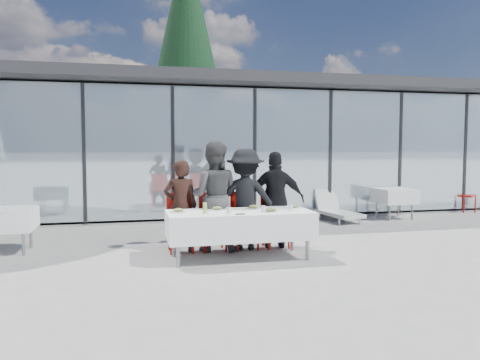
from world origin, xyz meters
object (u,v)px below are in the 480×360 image
at_px(diner_chair_a, 180,219).
at_px(diner_chair_d, 274,216).
at_px(diner_chair_b, 213,218).
at_px(dining_table, 240,225).
at_px(spare_table_left, 7,220).
at_px(diner_b, 213,196).
at_px(spare_chair_a, 462,192).
at_px(folded_eyeglasses, 240,214).
at_px(conifer_tree, 187,45).
at_px(diner_c, 245,199).
at_px(spare_chair_b, 347,194).
at_px(juice_bottle, 205,208).
at_px(plate_c, 253,207).
at_px(plate_d, 294,207).
at_px(spare_table_right, 394,196).
at_px(diner_chair_c, 244,217).
at_px(diner_d, 276,200).
at_px(plate_extra, 271,210).
at_px(lounger, 335,209).
at_px(diner_a, 181,206).
at_px(plate_a, 179,211).
at_px(plate_b, 217,209).

bearing_deg(diner_chair_a, diner_chair_d, 0.00).
relative_size(diner_chair_a, diner_chair_b, 1.00).
height_order(dining_table, spare_table_left, dining_table).
distance_m(diner_b, spare_chair_a, 8.03).
height_order(diner_chair_b, folded_eyeglasses, diner_chair_b).
bearing_deg(conifer_tree, folded_eyeglasses, -93.46).
distance_m(diner_c, spare_chair_b, 4.91).
distance_m(diner_chair_d, juice_bottle, 1.66).
bearing_deg(plate_c, dining_table, -142.03).
bearing_deg(juice_bottle, plate_d, 10.47).
height_order(diner_b, spare_chair_b, diner_b).
bearing_deg(juice_bottle, diner_b, 71.06).
height_order(spare_table_right, spare_chair_a, spare_chair_a).
bearing_deg(dining_table, spare_chair_b, 46.58).
relative_size(diner_chair_c, diner_d, 0.58).
bearing_deg(spare_chair_b, diner_c, -136.53).
xyz_separation_m(dining_table, plate_d, (0.95, 0.14, 0.24)).
distance_m(diner_b, diner_d, 1.11).
xyz_separation_m(dining_table, diner_chair_d, (0.81, 0.75, -0.00)).
bearing_deg(spare_table_right, conifer_tree, 112.46).
distance_m(diner_chair_d, plate_extra, 1.05).
bearing_deg(plate_c, diner_chair_a, 155.10).
xyz_separation_m(diner_chair_b, plate_d, (1.25, -0.61, 0.24)).
bearing_deg(diner_chair_a, juice_bottle, -72.40).
xyz_separation_m(juice_bottle, conifer_tree, (1.29, 12.86, 5.15)).
bearing_deg(plate_extra, diner_d, 67.62).
height_order(juice_bottle, spare_chair_b, spare_chair_b).
height_order(diner_c, folded_eyeglasses, diner_c).
relative_size(plate_d, plate_extra, 1.00).
relative_size(diner_d, diner_chair_d, 1.72).
xyz_separation_m(dining_table, lounger, (3.14, 3.28, -0.28)).
bearing_deg(dining_table, plate_c, 37.97).
relative_size(diner_a, plate_d, 6.18).
distance_m(diner_b, plate_a, 0.89).
xyz_separation_m(diner_chair_b, lounger, (3.44, 2.53, -0.28)).
xyz_separation_m(diner_chair_c, plate_c, (0.03, -0.53, 0.24)).
xyz_separation_m(diner_chair_a, diner_chair_d, (1.66, 0.00, 0.00)).
distance_m(diner_a, folded_eyeglasses, 1.28).
bearing_deg(spare_table_left, plate_c, -15.01).
xyz_separation_m(plate_d, juice_bottle, (-1.52, -0.28, 0.06)).
bearing_deg(juice_bottle, plate_c, 22.80).
relative_size(plate_b, juice_bottle, 1.49).
xyz_separation_m(plate_d, lounger, (2.19, 3.14, -0.52)).
distance_m(diner_c, lounger, 3.95).
distance_m(dining_table, diner_chair_b, 0.81).
xyz_separation_m(diner_c, spare_chair_b, (3.56, 3.37, -0.33)).
bearing_deg(plate_d, folded_eyeglasses, -153.89).
xyz_separation_m(plate_b, spare_table_left, (-3.33, 1.11, -0.22)).
distance_m(spare_chair_a, conifer_tree, 12.23).
distance_m(diner_chair_c, plate_extra, 1.01).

